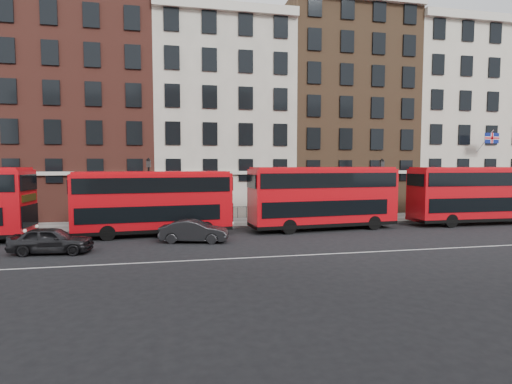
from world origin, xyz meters
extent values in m
plane|color=black|center=(0.00, 0.00, 0.00)|extent=(120.00, 120.00, 0.00)
cube|color=slate|center=(0.00, 10.50, 0.07)|extent=(80.00, 5.00, 0.15)
cube|color=gray|center=(0.00, 8.00, 0.08)|extent=(80.00, 0.30, 0.16)
cube|color=white|center=(0.00, -2.00, 0.01)|extent=(70.00, 0.12, 0.01)
cube|color=brown|center=(-12.80, 18.00, 11.00)|extent=(12.80, 10.00, 22.00)
cube|color=#A4A090|center=(0.00, 18.00, 9.50)|extent=(12.80, 10.00, 19.00)
cube|color=beige|center=(0.00, 12.75, 18.60)|extent=(12.80, 0.50, 0.80)
cube|color=brown|center=(12.80, 18.00, 10.50)|extent=(12.80, 10.00, 21.00)
cube|color=#BBB5A2|center=(25.60, 18.00, 10.00)|extent=(12.80, 10.00, 20.00)
cube|color=beige|center=(25.60, 12.75, 19.60)|extent=(12.80, 0.50, 0.80)
cube|color=black|center=(-13.93, 5.52, 1.66)|extent=(0.24, 2.36, 1.39)
cube|color=black|center=(-13.93, 5.52, 2.81)|extent=(0.22, 2.04, 0.45)
cylinder|color=black|center=(-15.87, 6.85, 0.54)|extent=(1.09, 0.37, 1.07)
cube|color=#BD0911|center=(-6.13, 5.90, 2.34)|extent=(10.74, 3.42, 3.97)
cube|color=black|center=(-6.13, 5.90, 0.47)|extent=(10.74, 3.46, 0.24)
cube|color=black|center=(-6.43, 5.87, 1.66)|extent=(9.54, 3.40, 1.06)
cube|color=black|center=(-6.13, 5.90, 3.57)|extent=(10.35, 3.47, 1.01)
cube|color=#BD0911|center=(-6.13, 5.90, 4.38)|extent=(10.42, 3.19, 0.18)
cube|color=black|center=(-0.83, 6.36, 1.56)|extent=(0.27, 2.21, 1.31)
cube|color=black|center=(-0.83, 6.36, 2.64)|extent=(0.25, 1.91, 0.42)
cylinder|color=black|center=(-2.63, 5.07, 0.50)|extent=(1.03, 0.37, 1.01)
cylinder|color=black|center=(-2.82, 7.32, 0.50)|extent=(1.03, 0.37, 1.01)
cylinder|color=black|center=(-9.04, 4.52, 0.50)|extent=(1.03, 0.37, 1.01)
cylinder|color=black|center=(-9.24, 6.76, 0.50)|extent=(1.03, 0.37, 1.01)
cube|color=#BD0911|center=(6.28, 5.90, 2.48)|extent=(11.40, 3.58, 4.22)
cube|color=black|center=(6.28, 5.90, 0.50)|extent=(11.41, 3.62, 0.26)
cube|color=black|center=(5.96, 5.87, 1.76)|extent=(10.13, 3.56, 1.12)
cube|color=black|center=(6.28, 5.90, 3.79)|extent=(10.98, 3.63, 1.07)
cube|color=#BD0911|center=(6.28, 5.90, 4.65)|extent=(11.07, 3.34, 0.19)
cube|color=black|center=(11.92, 6.36, 1.66)|extent=(0.28, 2.35, 1.39)
cube|color=black|center=(11.92, 6.36, 2.80)|extent=(0.25, 2.03, 0.45)
cylinder|color=black|center=(10.00, 5.00, 0.53)|extent=(1.09, 0.39, 1.07)
cylinder|color=black|center=(9.81, 7.39, 0.53)|extent=(1.09, 0.39, 1.07)
cylinder|color=black|center=(3.19, 4.45, 0.53)|extent=(1.09, 0.39, 1.07)
cylinder|color=black|center=(2.99, 6.83, 0.53)|extent=(1.09, 0.39, 1.07)
cube|color=#BD0911|center=(19.66, 5.90, 2.47)|extent=(11.20, 2.78, 4.20)
cube|color=black|center=(19.66, 5.90, 0.50)|extent=(11.20, 2.83, 0.26)
cube|color=black|center=(19.34, 5.90, 1.75)|extent=(9.92, 2.86, 1.12)
cube|color=black|center=(19.66, 5.90, 3.78)|extent=(10.77, 2.86, 1.06)
cube|color=#BD0911|center=(19.66, 5.90, 4.63)|extent=(10.87, 2.57, 0.19)
cylinder|color=black|center=(23.29, 7.05, 0.53)|extent=(1.07, 0.31, 1.06)
cylinder|color=black|center=(16.46, 4.75, 0.53)|extent=(1.07, 0.31, 1.06)
cylinder|color=black|center=(16.48, 7.13, 0.53)|extent=(1.07, 0.31, 1.06)
imported|color=black|center=(-11.50, 1.28, 0.74)|extent=(4.52, 2.21, 1.48)
imported|color=black|center=(-3.57, 2.92, 0.71)|extent=(4.52, 2.47, 1.41)
cylinder|color=black|center=(-6.66, 9.05, 2.45)|extent=(0.14, 0.14, 4.60)
cylinder|color=black|center=(-6.66, 9.05, 0.45)|extent=(0.32, 0.32, 0.60)
cube|color=#262626|center=(-6.66, 9.05, 5.00)|extent=(0.32, 0.32, 0.55)
cone|color=black|center=(-6.66, 9.05, 5.35)|extent=(0.44, 0.44, 0.25)
cylinder|color=black|center=(12.94, 9.24, 2.45)|extent=(0.14, 0.14, 4.60)
cylinder|color=black|center=(12.94, 9.24, 0.45)|extent=(0.32, 0.32, 0.60)
cube|color=#262626|center=(12.94, 9.24, 5.00)|extent=(0.32, 0.32, 0.55)
cone|color=black|center=(12.94, 9.24, 5.35)|extent=(0.44, 0.44, 0.25)
cylinder|color=black|center=(24.55, 8.42, 1.45)|extent=(0.12, 0.12, 2.60)
cube|color=black|center=(24.55, 8.27, 3.05)|extent=(0.25, 0.30, 0.75)
sphere|color=red|center=(24.55, 8.10, 3.27)|extent=(0.14, 0.14, 0.14)
sphere|color=#0C9919|center=(24.55, 8.10, 2.83)|extent=(0.14, 0.14, 0.14)
camera|label=1|loc=(-4.78, -22.51, 4.96)|focal=28.00mm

